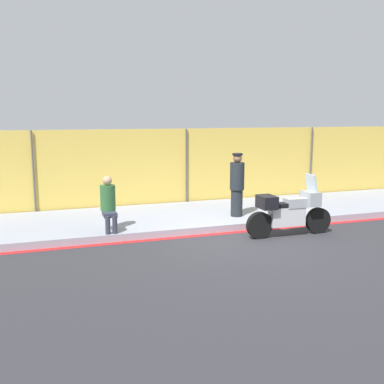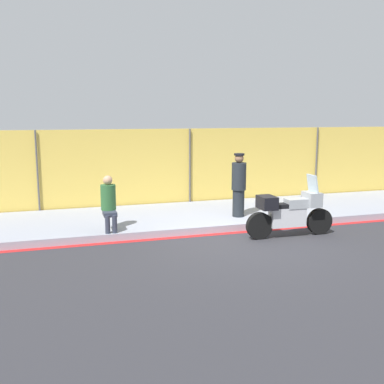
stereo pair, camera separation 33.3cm
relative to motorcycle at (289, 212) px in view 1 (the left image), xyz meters
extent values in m
plane|color=#2D2D33|center=(-1.26, -0.02, -0.59)|extent=(120.00, 120.00, 0.00)
cube|color=#8E93A3|center=(-1.26, 2.39, -0.50)|extent=(33.21, 3.20, 0.18)
cube|color=red|center=(-1.26, 0.69, -0.59)|extent=(33.21, 0.18, 0.01)
cube|color=gold|center=(-1.26, 4.08, 0.63)|extent=(31.55, 0.08, 2.45)
cylinder|color=#4C4C51|center=(-5.73, 3.98, 0.63)|extent=(0.05, 0.05, 2.45)
cylinder|color=#4C4C51|center=(-1.26, 3.98, 0.63)|extent=(0.05, 0.05, 2.45)
cylinder|color=#4C4C51|center=(3.21, 3.98, 0.63)|extent=(0.05, 0.05, 2.45)
cylinder|color=black|center=(0.81, -0.01, -0.28)|extent=(0.64, 0.15, 0.63)
cylinder|color=black|center=(-0.77, 0.01, -0.28)|extent=(0.64, 0.15, 0.63)
cube|color=silver|center=(-0.06, 0.00, -0.11)|extent=(0.88, 0.30, 0.46)
cube|color=#999EA3|center=(0.16, 0.00, 0.21)|extent=(0.53, 0.32, 0.22)
cube|color=black|center=(-0.15, 0.00, 0.17)|extent=(0.60, 0.29, 0.10)
cube|color=#999EA3|center=(0.58, -0.01, 0.29)|extent=(0.33, 0.48, 0.34)
cube|color=silver|center=(0.58, -0.01, 0.67)|extent=(0.11, 0.42, 0.42)
cube|color=black|center=(-0.59, 0.01, 0.27)|extent=(0.37, 0.51, 0.30)
cylinder|color=#1E2328|center=(-0.62, 1.63, -0.05)|extent=(0.31, 0.31, 0.72)
cylinder|color=#1E2328|center=(-0.62, 1.63, 0.67)|extent=(0.38, 0.38, 0.72)
sphere|color=brown|center=(-0.62, 1.63, 1.15)|extent=(0.24, 0.24, 0.24)
cylinder|color=black|center=(-0.62, 1.63, 1.25)|extent=(0.27, 0.27, 0.05)
cylinder|color=#2D3342|center=(-4.17, 0.89, -0.21)|extent=(0.11, 0.11, 0.42)
cylinder|color=#2D3342|center=(-4.01, 0.89, -0.21)|extent=(0.11, 0.11, 0.42)
cube|color=#2D3342|center=(-4.09, 1.10, 0.01)|extent=(0.30, 0.42, 0.10)
cylinder|color=#2D6033|center=(-4.09, 1.31, 0.35)|extent=(0.36, 0.36, 0.60)
sphere|color=tan|center=(-4.09, 1.31, 0.76)|extent=(0.22, 0.22, 0.22)
camera|label=1|loc=(-5.57, -9.13, 2.29)|focal=42.00mm
camera|label=2|loc=(-5.26, -9.23, 2.29)|focal=42.00mm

